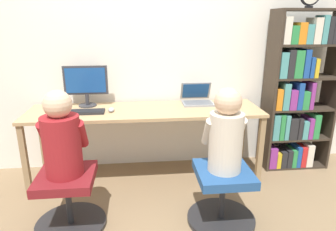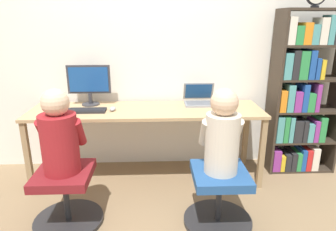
{
  "view_description": "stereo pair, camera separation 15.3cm",
  "coord_description": "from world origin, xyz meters",
  "px_view_note": "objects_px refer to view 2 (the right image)",
  "views": [
    {
      "loc": [
        -0.06,
        -2.54,
        1.59
      ],
      "look_at": [
        0.2,
        0.09,
        0.75
      ],
      "focal_mm": 32.0,
      "sensor_mm": 36.0,
      "label": 1
    },
    {
      "loc": [
        0.09,
        -2.55,
        1.59
      ],
      "look_at": [
        0.2,
        0.09,
        0.75
      ],
      "focal_mm": 32.0,
      "sensor_mm": 36.0,
      "label": 2
    }
  ],
  "objects_px": {
    "desktop_monitor": "(89,84)",
    "office_chair_right": "(219,197)",
    "office_chair_left": "(66,196)",
    "bookshelf": "(302,97)",
    "person_at_laptop": "(222,135)",
    "person_at_monitor": "(59,136)",
    "laptop": "(200,100)",
    "keyboard": "(83,110)"
  },
  "relations": [
    {
      "from": "desktop_monitor",
      "to": "laptop",
      "type": "xyz_separation_m",
      "value": [
        1.14,
        -0.01,
        -0.18
      ]
    },
    {
      "from": "desktop_monitor",
      "to": "person_at_laptop",
      "type": "distance_m",
      "value": 1.54
    },
    {
      "from": "person_at_monitor",
      "to": "laptop",
      "type": "bearing_deg",
      "value": 37.29
    },
    {
      "from": "keyboard",
      "to": "person_at_monitor",
      "type": "xyz_separation_m",
      "value": [
        -0.03,
        -0.67,
        0.0
      ]
    },
    {
      "from": "laptop",
      "to": "keyboard",
      "type": "xyz_separation_m",
      "value": [
        -1.16,
        -0.24,
        -0.03
      ]
    },
    {
      "from": "office_chair_left",
      "to": "person_at_laptop",
      "type": "relative_size",
      "value": 0.85
    },
    {
      "from": "office_chair_left",
      "to": "person_at_monitor",
      "type": "relative_size",
      "value": 0.85
    },
    {
      "from": "laptop",
      "to": "person_at_monitor",
      "type": "relative_size",
      "value": 0.49
    },
    {
      "from": "desktop_monitor",
      "to": "office_chair_right",
      "type": "relative_size",
      "value": 0.78
    },
    {
      "from": "person_at_laptop",
      "to": "desktop_monitor",
      "type": "bearing_deg",
      "value": 140.31
    },
    {
      "from": "keyboard",
      "to": "office_chair_right",
      "type": "bearing_deg",
      "value": -31.41
    },
    {
      "from": "keyboard",
      "to": "person_at_laptop",
      "type": "height_order",
      "value": "person_at_laptop"
    },
    {
      "from": "desktop_monitor",
      "to": "person_at_laptop",
      "type": "relative_size",
      "value": 0.67
    },
    {
      "from": "person_at_laptop",
      "to": "keyboard",
      "type": "bearing_deg",
      "value": 148.74
    },
    {
      "from": "person_at_laptop",
      "to": "laptop",
      "type": "bearing_deg",
      "value": 91.91
    },
    {
      "from": "laptop",
      "to": "office_chair_right",
      "type": "bearing_deg",
      "value": -88.1
    },
    {
      "from": "keyboard",
      "to": "bookshelf",
      "type": "bearing_deg",
      "value": 4.39
    },
    {
      "from": "office_chair_left",
      "to": "person_at_monitor",
      "type": "xyz_separation_m",
      "value": [
        0.0,
        0.0,
        0.52
      ]
    },
    {
      "from": "person_at_monitor",
      "to": "office_chair_right",
      "type": "bearing_deg",
      "value": -2.86
    },
    {
      "from": "laptop",
      "to": "office_chair_right",
      "type": "relative_size",
      "value": 0.58
    },
    {
      "from": "person_at_laptop",
      "to": "office_chair_left",
      "type": "bearing_deg",
      "value": 177.54
    },
    {
      "from": "desktop_monitor",
      "to": "laptop",
      "type": "distance_m",
      "value": 1.15
    },
    {
      "from": "office_chair_right",
      "to": "laptop",
      "type": "bearing_deg",
      "value": 91.9
    },
    {
      "from": "laptop",
      "to": "desktop_monitor",
      "type": "bearing_deg",
      "value": 179.55
    },
    {
      "from": "keyboard",
      "to": "person_at_monitor",
      "type": "distance_m",
      "value": 0.67
    },
    {
      "from": "person_at_monitor",
      "to": "bookshelf",
      "type": "relative_size",
      "value": 0.38
    },
    {
      "from": "keyboard",
      "to": "bookshelf",
      "type": "height_order",
      "value": "bookshelf"
    },
    {
      "from": "desktop_monitor",
      "to": "bookshelf",
      "type": "bearing_deg",
      "value": -2.04
    },
    {
      "from": "office_chair_left",
      "to": "person_at_laptop",
      "type": "bearing_deg",
      "value": -2.46
    },
    {
      "from": "office_chair_right",
      "to": "bookshelf",
      "type": "bearing_deg",
      "value": 41.25
    },
    {
      "from": "keyboard",
      "to": "bookshelf",
      "type": "xyz_separation_m",
      "value": [
        2.22,
        0.17,
        0.07
      ]
    },
    {
      "from": "desktop_monitor",
      "to": "office_chair_left",
      "type": "relative_size",
      "value": 0.78
    },
    {
      "from": "office_chair_left",
      "to": "bookshelf",
      "type": "relative_size",
      "value": 0.33
    },
    {
      "from": "laptop",
      "to": "person_at_monitor",
      "type": "bearing_deg",
      "value": -142.71
    },
    {
      "from": "person_at_laptop",
      "to": "office_chair_right",
      "type": "bearing_deg",
      "value": -90.0
    },
    {
      "from": "office_chair_right",
      "to": "bookshelf",
      "type": "height_order",
      "value": "bookshelf"
    },
    {
      "from": "laptop",
      "to": "person_at_monitor",
      "type": "distance_m",
      "value": 1.5
    },
    {
      "from": "keyboard",
      "to": "bookshelf",
      "type": "distance_m",
      "value": 2.22
    },
    {
      "from": "person_at_monitor",
      "to": "desktop_monitor",
      "type": "bearing_deg",
      "value": 86.82
    },
    {
      "from": "person_at_monitor",
      "to": "person_at_laptop",
      "type": "height_order",
      "value": "person_at_laptop"
    },
    {
      "from": "laptop",
      "to": "bookshelf",
      "type": "bearing_deg",
      "value": -3.75
    },
    {
      "from": "desktop_monitor",
      "to": "keyboard",
      "type": "height_order",
      "value": "desktop_monitor"
    }
  ]
}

